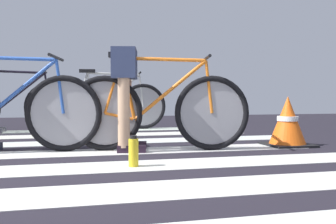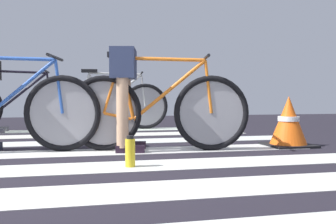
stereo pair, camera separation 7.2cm
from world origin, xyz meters
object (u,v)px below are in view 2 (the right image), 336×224
at_px(bicycle_3_of_4, 14,105).
at_px(traffic_cone, 289,122).
at_px(bicycle_4_of_4, 112,105).
at_px(water_bottle, 130,152).
at_px(bicycle_1_of_4, 157,110).
at_px(cyclist_1_of_4, 124,85).
at_px(bicycle_2_of_4, 7,111).

xyz_separation_m(bicycle_3_of_4, traffic_cone, (3.05, -2.24, -0.14)).
bearing_deg(bicycle_4_of_4, traffic_cone, -50.73).
bearing_deg(bicycle_3_of_4, bicycle_4_of_4, 6.64).
bearing_deg(water_bottle, bicycle_1_of_4, 65.82).
xyz_separation_m(bicycle_4_of_4, water_bottle, (-0.10, -3.20, -0.28)).
distance_m(bicycle_1_of_4, water_bottle, 0.90).
distance_m(cyclist_1_of_4, bicycle_2_of_4, 1.12).
bearing_deg(bicycle_4_of_4, water_bottle, -86.87).
xyz_separation_m(bicycle_2_of_4, bicycle_4_of_4, (1.13, 2.19, 0.00)).
distance_m(cyclist_1_of_4, bicycle_3_of_4, 2.60).
xyz_separation_m(water_bottle, traffic_cone, (1.74, 0.80, 0.14)).
bearing_deg(traffic_cone, bicycle_3_of_4, 143.71).
xyz_separation_m(cyclist_1_of_4, bicycle_2_of_4, (-1.08, 0.17, -0.24)).
relative_size(bicycle_4_of_4, water_bottle, 7.49).
bearing_deg(bicycle_2_of_4, cyclist_1_of_4, 1.23).
distance_m(bicycle_2_of_4, water_bottle, 1.47).
xyz_separation_m(bicycle_2_of_4, traffic_cone, (2.77, -0.21, -0.14)).
bearing_deg(water_bottle, cyclist_1_of_4, 86.88).
xyz_separation_m(bicycle_3_of_4, bicycle_4_of_4, (1.41, 0.16, 0.00)).
distance_m(bicycle_3_of_4, traffic_cone, 3.79).
bearing_deg(bicycle_1_of_4, bicycle_4_of_4, 107.29).
xyz_separation_m(bicycle_1_of_4, bicycle_2_of_4, (-1.38, 0.23, 0.00)).
bearing_deg(bicycle_4_of_4, bicycle_1_of_4, -79.15).
height_order(bicycle_4_of_4, traffic_cone, bicycle_4_of_4).
bearing_deg(bicycle_3_of_4, bicycle_1_of_4, -53.38).
relative_size(bicycle_2_of_4, water_bottle, 7.42).
relative_size(bicycle_3_of_4, bicycle_4_of_4, 1.00).
distance_m(bicycle_2_of_4, bicycle_4_of_4, 2.46).
height_order(bicycle_1_of_4, bicycle_2_of_4, same).
bearing_deg(bicycle_3_of_4, bicycle_2_of_4, -81.82).
xyz_separation_m(cyclist_1_of_4, bicycle_4_of_4, (0.05, 2.36, -0.24)).
distance_m(cyclist_1_of_4, bicycle_4_of_4, 2.37).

